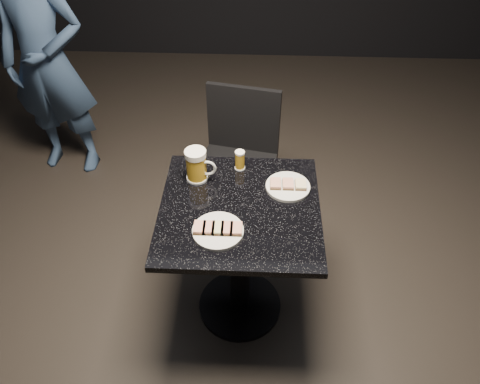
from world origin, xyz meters
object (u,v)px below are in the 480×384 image
patron (46,62)px  chair (238,156)px  beer_mug (197,165)px  beer_tumbler (240,160)px  plate_large (218,231)px  table (240,244)px  plate_small (288,187)px

patron → chair: bearing=-17.9°
beer_mug → beer_tumbler: beer_mug is taller
patron → beer_mug: patron is taller
plate_large → beer_mug: 0.36m
plate_large → beer_tumbler: 0.43m
plate_large → chair: size_ratio=0.24×
table → plate_small: bearing=32.3°
plate_large → patron: patron is taller
table → beer_tumbler: size_ratio=7.65×
plate_small → beer_tumbler: (-0.22, 0.13, 0.04)m
plate_small → chair: size_ratio=0.23×
plate_small → patron: size_ratio=0.13×
beer_mug → chair: 0.62m
table → chair: bearing=93.2°
plate_small → plate_large: bearing=-135.9°
table → beer_tumbler: bearing=92.5°
plate_small → chair: chair is taller
plate_large → plate_small: size_ratio=1.06×
beer_mug → beer_tumbler: size_ratio=1.61×
beer_mug → beer_tumbler: (0.19, 0.08, -0.03)m
plate_large → beer_tumbler: size_ratio=2.17×
plate_small → patron: 1.83m
beer_mug → chair: beer_mug is taller
patron → chair: patron is taller
plate_large → beer_tumbler: (0.07, 0.42, 0.04)m
plate_small → chair: 0.65m
plate_small → beer_tumbler: size_ratio=2.06×
chair → beer_mug: bearing=-108.3°
table → beer_mug: size_ratio=4.75×
beer_tumbler → plate_small: bearing=-30.4°
chair → plate_large: bearing=-93.1°
table → beer_mug: 0.42m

